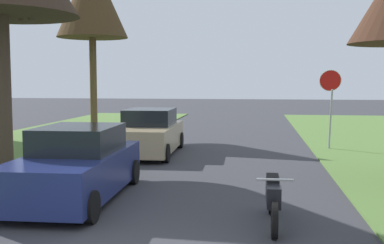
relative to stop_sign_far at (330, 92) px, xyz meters
The scene contains 4 objects.
stop_sign_far is the anchor object (origin of this frame).
parked_sedan_navy 10.68m from the stop_sign_far, 128.20° to the right, with size 2.04×4.45×1.57m.
parked_sedan_tan 6.84m from the stop_sign_far, 163.21° to the right, with size 2.04×4.45×1.57m.
parked_motorcycle 10.04m from the stop_sign_far, 103.89° to the right, with size 0.60×2.05×0.97m.
Camera 1 is at (1.60, -5.43, 2.58)m, focal length 44.31 mm.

